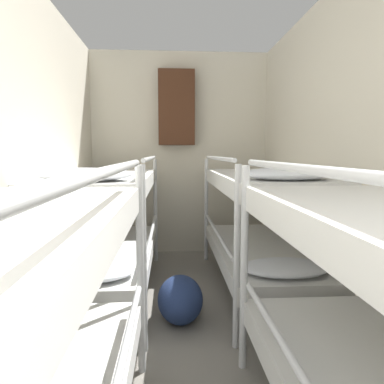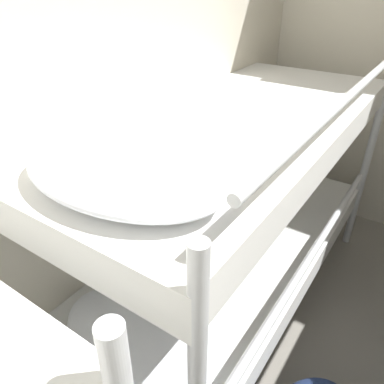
{
  "view_description": "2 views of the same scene",
  "coord_description": "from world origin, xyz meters",
  "px_view_note": "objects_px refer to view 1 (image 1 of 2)",
  "views": [
    {
      "loc": [
        -0.13,
        0.54,
        1.29
      ],
      "look_at": [
        0.1,
        4.04,
        0.88
      ],
      "focal_mm": 32.0,
      "sensor_mm": 36.0,
      "label": 1
    },
    {
      "loc": [
        -0.02,
        2.24,
        1.62
      ],
      "look_at": [
        -0.66,
        3.17,
        0.95
      ],
      "focal_mm": 35.0,
      "sensor_mm": 36.0,
      "label": 2
    }
  ],
  "objects_px": {
    "bunk_stack_right_far": "(261,218)",
    "duffel_bag": "(180,299)",
    "bunk_stack_left_far": "(106,220)",
    "hanging_coat": "(177,108)"
  },
  "relations": [
    {
      "from": "bunk_stack_right_far",
      "to": "duffel_bag",
      "type": "distance_m",
      "value": 1.04
    },
    {
      "from": "bunk_stack_left_far",
      "to": "hanging_coat",
      "type": "xyz_separation_m",
      "value": [
        0.65,
        1.25,
        1.13
      ]
    },
    {
      "from": "duffel_bag",
      "to": "hanging_coat",
      "type": "bearing_deg",
      "value": 89.53
    },
    {
      "from": "bunk_stack_right_far",
      "to": "duffel_bag",
      "type": "bearing_deg",
      "value": -147.08
    },
    {
      "from": "bunk_stack_right_far",
      "to": "hanging_coat",
      "type": "height_order",
      "value": "hanging_coat"
    },
    {
      "from": "bunk_stack_left_far",
      "to": "bunk_stack_right_far",
      "type": "bearing_deg",
      "value": 0.0
    },
    {
      "from": "bunk_stack_right_far",
      "to": "hanging_coat",
      "type": "bearing_deg",
      "value": 120.4
    },
    {
      "from": "bunk_stack_left_far",
      "to": "hanging_coat",
      "type": "bearing_deg",
      "value": 62.51
    },
    {
      "from": "duffel_bag",
      "to": "bunk_stack_right_far",
      "type": "bearing_deg",
      "value": 32.92
    },
    {
      "from": "duffel_bag",
      "to": "hanging_coat",
      "type": "height_order",
      "value": "hanging_coat"
    }
  ]
}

